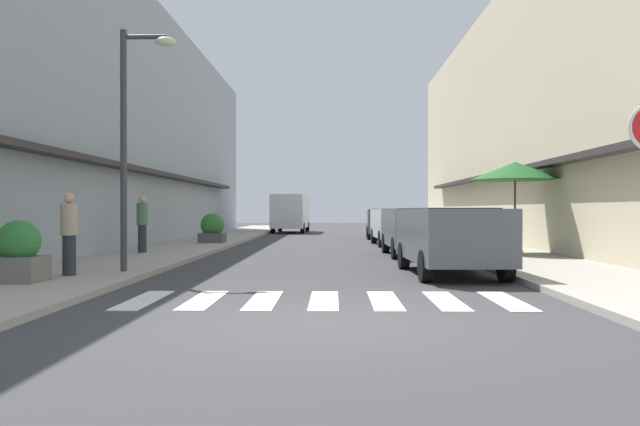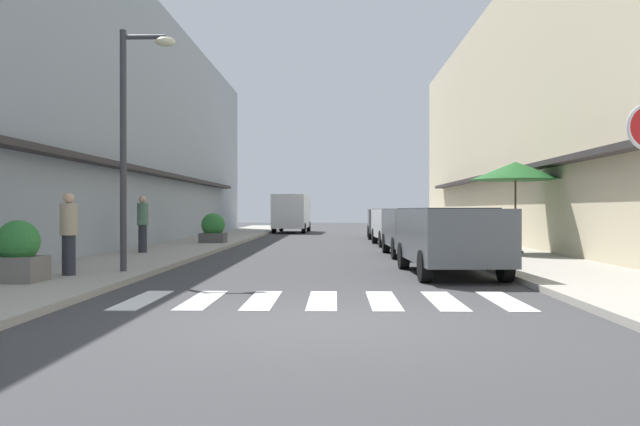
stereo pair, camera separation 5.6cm
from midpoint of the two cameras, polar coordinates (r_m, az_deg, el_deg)
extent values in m
plane|color=#38383A|center=(25.01, 0.99, -2.99)|extent=(92.21, 92.21, 0.00)
cube|color=#9E998E|center=(25.59, -10.88, -2.78)|extent=(3.03, 58.68, 0.12)
cube|color=#9E998E|center=(25.51, 12.89, -2.80)|extent=(3.03, 58.68, 0.12)
cube|color=#939EA8|center=(27.93, -18.54, 7.26)|extent=(5.00, 39.72, 9.66)
cube|color=#332D2D|center=(26.94, -13.02, 3.20)|extent=(0.50, 27.81, 0.16)
cube|color=beige|center=(27.84, 20.65, 7.87)|extent=(5.00, 39.72, 10.23)
cube|color=#332D2D|center=(26.85, 15.08, 3.20)|extent=(0.50, 27.81, 0.16)
cube|color=silver|center=(10.75, -15.12, -7.34)|extent=(0.45, 2.20, 0.01)
cube|color=silver|center=(10.52, -10.11, -7.50)|extent=(0.45, 2.20, 0.01)
cube|color=silver|center=(10.37, -4.91, -7.61)|extent=(0.45, 2.20, 0.01)
cube|color=silver|center=(10.31, 0.39, -7.66)|extent=(0.45, 2.20, 0.01)
cube|color=silver|center=(10.34, 5.71, -7.64)|extent=(0.45, 2.20, 0.01)
cube|color=silver|center=(10.45, 10.95, -7.55)|extent=(0.45, 2.20, 0.01)
cube|color=silver|center=(10.65, 16.04, -7.41)|extent=(0.45, 2.20, 0.01)
cube|color=#4C5156|center=(14.55, 11.35, -1.87)|extent=(1.93, 4.48, 1.13)
cube|color=black|center=(14.32, 11.51, -0.68)|extent=(1.57, 2.53, 0.56)
cylinder|color=black|center=(15.86, 7.42, -3.73)|extent=(0.25, 0.65, 0.64)
cylinder|color=black|center=(16.17, 13.01, -3.66)|extent=(0.25, 0.65, 0.64)
cylinder|color=black|center=(13.00, 9.28, -4.62)|extent=(0.25, 0.65, 0.64)
cylinder|color=black|center=(13.37, 16.02, -4.49)|extent=(0.25, 0.65, 0.64)
cube|color=#4C5156|center=(20.37, 8.49, -1.25)|extent=(1.85, 4.28, 1.13)
cube|color=black|center=(20.15, 8.57, -0.40)|extent=(1.52, 2.41, 0.56)
cylinder|color=black|center=(21.68, 5.87, -2.65)|extent=(0.23, 0.64, 0.64)
cylinder|color=black|center=(21.89, 10.01, -2.62)|extent=(0.23, 0.64, 0.64)
cylinder|color=black|center=(18.90, 6.72, -3.08)|extent=(0.23, 0.64, 0.64)
cylinder|color=black|center=(19.15, 11.46, -3.04)|extent=(0.23, 0.64, 0.64)
cube|color=silver|center=(26.26, 6.89, -0.90)|extent=(1.91, 4.39, 1.13)
cube|color=black|center=(26.04, 6.94, -0.24)|extent=(1.56, 2.48, 0.56)
cylinder|color=black|center=(27.61, 4.86, -2.01)|extent=(0.24, 0.65, 0.64)
cylinder|color=black|center=(27.81, 8.12, -2.00)|extent=(0.24, 0.65, 0.64)
cylinder|color=black|center=(24.77, 5.51, -2.28)|extent=(0.24, 0.65, 0.64)
cylinder|color=black|center=(24.99, 9.14, -2.26)|extent=(0.24, 0.65, 0.64)
cube|color=#4C5156|center=(32.44, 5.85, -0.67)|extent=(1.88, 4.03, 1.13)
cube|color=black|center=(32.24, 5.87, -0.14)|extent=(1.54, 2.27, 0.56)
cylinder|color=black|center=(33.74, 4.40, -1.59)|extent=(0.24, 0.65, 0.64)
cylinder|color=black|center=(33.81, 7.09, -1.59)|extent=(0.24, 0.65, 0.64)
cylinder|color=black|center=(31.12, 4.49, -1.75)|extent=(0.24, 0.65, 0.64)
cylinder|color=black|center=(31.20, 7.41, -1.75)|extent=(0.24, 0.65, 0.64)
cube|color=silver|center=(40.77, -2.42, 0.16)|extent=(2.16, 5.47, 2.03)
cube|color=black|center=(40.51, -2.45, 1.23)|extent=(1.76, 3.09, 0.56)
cylinder|color=black|center=(42.66, -3.36, -1.20)|extent=(0.25, 0.65, 0.64)
cylinder|color=black|center=(42.48, -0.97, -1.20)|extent=(0.25, 0.65, 0.64)
cylinder|color=black|center=(39.13, -4.00, -1.33)|extent=(0.25, 0.65, 0.64)
cylinder|color=black|center=(38.93, -1.39, -1.34)|extent=(0.25, 0.65, 0.64)
cylinder|color=#38383D|center=(14.55, -16.73, 5.24)|extent=(0.14, 0.14, 5.14)
cylinder|color=#38383D|center=(14.82, -15.04, 14.65)|extent=(0.90, 0.10, 0.10)
ellipsoid|color=beige|center=(14.68, -13.30, 14.39)|extent=(0.44, 0.28, 0.20)
cylinder|color=#262626|center=(20.62, 16.80, -3.28)|extent=(0.48, 0.48, 0.06)
cylinder|color=#4C3823|center=(20.58, 16.80, 0.09)|extent=(0.06, 0.06, 2.49)
cone|color=#19511E|center=(20.62, 16.81, 3.56)|extent=(2.74, 2.74, 0.55)
cube|color=slate|center=(13.10, -24.79, -4.47)|extent=(0.85, 0.85, 0.46)
sphere|color=#2D7533|center=(13.07, -24.80, -2.27)|extent=(0.77, 0.77, 0.77)
cube|color=slate|center=(19.04, 14.89, -3.09)|extent=(0.71, 0.71, 0.38)
sphere|color=#2D7533|center=(19.02, 14.89, -1.88)|extent=(0.60, 0.60, 0.60)
cube|color=#4C4C4C|center=(26.42, -9.28, -2.15)|extent=(0.99, 0.99, 0.38)
sphere|color=#2D7533|center=(26.40, -9.28, -1.03)|extent=(0.94, 0.94, 0.94)
cylinder|color=#282B33|center=(13.96, -21.02, -3.47)|extent=(0.26, 0.26, 0.80)
cylinder|color=tan|center=(13.94, -21.02, -0.52)|extent=(0.34, 0.34, 0.63)
sphere|color=tan|center=(13.94, -21.03, 1.23)|extent=(0.22, 0.22, 0.22)
cylinder|color=#282B33|center=(20.64, -15.18, -2.19)|extent=(0.26, 0.26, 0.84)
cylinder|color=#4C7259|center=(20.62, -15.18, -0.09)|extent=(0.34, 0.34, 0.67)
sphere|color=tan|center=(20.63, -15.18, 1.16)|extent=(0.23, 0.23, 0.23)
camera|label=1|loc=(0.03, -89.91, 0.00)|focal=36.58mm
camera|label=2|loc=(0.03, 90.09, 0.00)|focal=36.58mm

